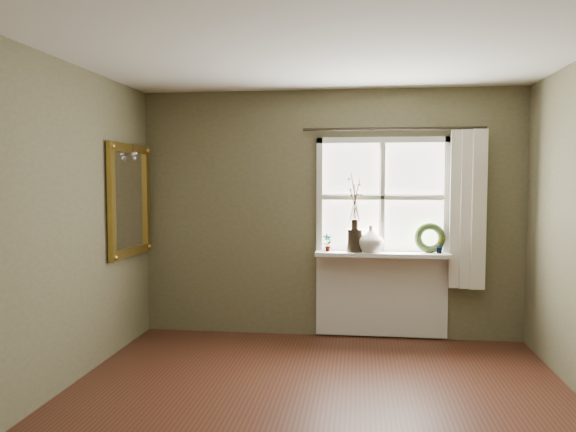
% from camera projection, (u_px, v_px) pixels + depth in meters
% --- Properties ---
extents(floor, '(4.50, 4.50, 0.00)m').
position_uv_depth(floor, '(311.00, 428.00, 3.77)').
color(floor, '#401F14').
rests_on(floor, ground).
extents(ceiling, '(4.50, 4.50, 0.00)m').
position_uv_depth(ceiling, '(312.00, 34.00, 3.60)').
color(ceiling, silver).
rests_on(ceiling, ground).
extents(wall_back, '(4.00, 0.10, 2.60)m').
position_uv_depth(wall_back, '(329.00, 214.00, 5.96)').
color(wall_back, brown).
rests_on(wall_back, ground).
extents(wall_left, '(0.10, 4.50, 2.60)m').
position_uv_depth(wall_left, '(21.00, 232.00, 3.94)').
color(wall_left, brown).
rests_on(wall_left, ground).
extents(wall_front, '(4.00, 0.10, 2.60)m').
position_uv_depth(wall_front, '(234.00, 326.00, 1.41)').
color(wall_front, brown).
rests_on(wall_front, ground).
extents(window_frame, '(1.36, 0.06, 1.24)m').
position_uv_depth(window_frame, '(382.00, 197.00, 5.81)').
color(window_frame, silver).
rests_on(window_frame, wall_back).
extents(window_sill, '(1.36, 0.26, 0.04)m').
position_uv_depth(window_sill, '(382.00, 254.00, 5.74)').
color(window_sill, silver).
rests_on(window_sill, wall_back).
extents(window_apron, '(1.36, 0.04, 0.88)m').
position_uv_depth(window_apron, '(381.00, 294.00, 5.88)').
color(window_apron, silver).
rests_on(window_apron, ground).
extents(dark_jug, '(0.20, 0.20, 0.24)m').
position_uv_depth(dark_jug, '(355.00, 240.00, 5.77)').
color(dark_jug, black).
rests_on(dark_jug, window_sill).
extents(cream_vase, '(0.32, 0.32, 0.27)m').
position_uv_depth(cream_vase, '(371.00, 239.00, 5.74)').
color(cream_vase, beige).
rests_on(cream_vase, window_sill).
extents(wreath, '(0.32, 0.15, 0.32)m').
position_uv_depth(wreath, '(430.00, 241.00, 5.71)').
color(wreath, '#31441E').
rests_on(wreath, window_sill).
extents(potted_plant_left, '(0.11, 0.10, 0.18)m').
position_uv_depth(potted_plant_left, '(327.00, 243.00, 5.80)').
color(potted_plant_left, '#31441E').
rests_on(potted_plant_left, window_sill).
extents(potted_plant_right, '(0.12, 0.11, 0.17)m').
position_uv_depth(potted_plant_right, '(440.00, 245.00, 5.66)').
color(potted_plant_right, '#31441E').
rests_on(potted_plant_right, window_sill).
extents(curtain, '(0.36, 0.12, 1.59)m').
position_uv_depth(curtain, '(467.00, 209.00, 5.61)').
color(curtain, beige).
rests_on(curtain, wall_back).
extents(curtain_rod, '(1.84, 0.03, 0.03)m').
position_uv_depth(curtain_rod, '(393.00, 129.00, 5.69)').
color(curtain_rod, black).
rests_on(curtain_rod, wall_back).
extents(gilt_mirror, '(0.10, 0.94, 1.12)m').
position_uv_depth(gilt_mirror, '(130.00, 200.00, 5.60)').
color(gilt_mirror, white).
rests_on(gilt_mirror, wall_left).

